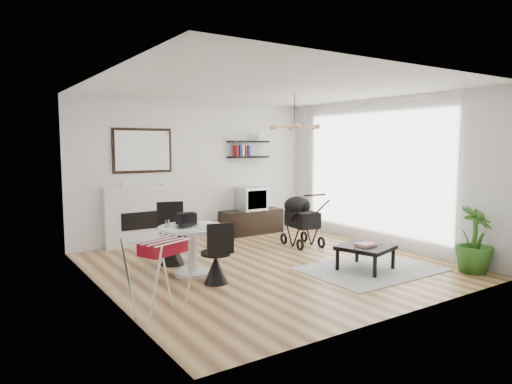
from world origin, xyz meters
TOP-DOWN VIEW (x-y plane):
  - floor at (0.00, 0.00)m, footprint 5.00×5.00m
  - ceiling at (0.00, 0.00)m, footprint 5.00×5.00m
  - wall_back at (0.00, 2.50)m, footprint 5.00×0.00m
  - wall_left at (-2.50, 0.00)m, footprint 0.00×5.00m
  - wall_right at (2.50, 0.00)m, footprint 0.00×5.00m
  - sheer_curtain at (2.40, 0.20)m, footprint 0.04×3.60m
  - fireplace at (-1.10, 2.42)m, footprint 1.50×0.17m
  - shelf_lower at (1.13, 2.37)m, footprint 0.90×0.25m
  - shelf_upper at (1.13, 2.37)m, footprint 0.90×0.25m
  - pendant_lamp at (0.70, 0.30)m, footprint 0.90×0.90m
  - tv_console at (1.13, 2.26)m, footprint 1.34×0.47m
  - crt_tv at (1.12, 2.25)m, footprint 0.55×0.48m
  - dining_table at (-1.22, 0.18)m, footprint 0.96×0.96m
  - laptop at (-1.28, 0.12)m, footprint 0.43×0.37m
  - black_bag at (-1.20, 0.42)m, footprint 0.28×0.18m
  - newspaper at (-1.05, 0.05)m, footprint 0.41×0.35m
  - drinking_glass at (-1.54, 0.32)m, footprint 0.07×0.07m
  - chair_far at (-1.24, 0.88)m, footprint 0.49×0.51m
  - chair_near at (-1.14, -0.38)m, footprint 0.41×0.43m
  - drying_rack at (-2.18, -1.01)m, footprint 0.72×0.70m
  - stroller at (1.30, 0.84)m, footprint 0.60×0.86m
  - rug at (1.12, -1.05)m, footprint 1.98×1.43m
  - coffee_table at (1.02, -1.02)m, footprint 0.86×0.86m
  - magazines at (1.00, -1.05)m, footprint 0.30×0.24m
  - potted_plant at (2.25, -1.98)m, footprint 0.62×0.62m

SIDE VIEW (x-z plane):
  - floor at x=0.00m, z-range 0.00..0.00m
  - rug at x=1.12m, z-range 0.00..0.01m
  - tv_console at x=1.13m, z-range 0.00..0.50m
  - chair_near at x=-1.14m, z-range -0.16..0.69m
  - chair_far at x=-1.24m, z-range -0.18..0.79m
  - coffee_table at x=1.02m, z-range 0.15..0.51m
  - magazines at x=1.00m, z-range 0.37..0.41m
  - stroller at x=1.30m, z-range -0.07..0.94m
  - drying_rack at x=-2.18m, z-range 0.02..0.87m
  - dining_table at x=-1.22m, z-range 0.11..0.82m
  - potted_plant at x=2.25m, z-range 0.00..0.97m
  - fireplace at x=-1.10m, z-range -0.39..1.77m
  - newspaper at x=-1.05m, z-range 0.70..0.71m
  - laptop at x=-1.28m, z-range 0.70..0.73m
  - crt_tv at x=1.12m, z-range 0.50..0.98m
  - drinking_glass at x=-1.54m, z-range 0.70..0.81m
  - black_bag at x=-1.20m, z-range 0.70..0.87m
  - wall_back at x=0.00m, z-range -1.15..3.85m
  - wall_left at x=-2.50m, z-range -1.15..3.85m
  - wall_right at x=2.50m, z-range -1.15..3.85m
  - sheer_curtain at x=2.40m, z-range 0.05..2.65m
  - shelf_lower at x=1.13m, z-range 1.58..1.62m
  - shelf_upper at x=1.13m, z-range 1.90..1.94m
  - pendant_lamp at x=0.70m, z-range 2.10..2.20m
  - ceiling at x=0.00m, z-range 2.70..2.70m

